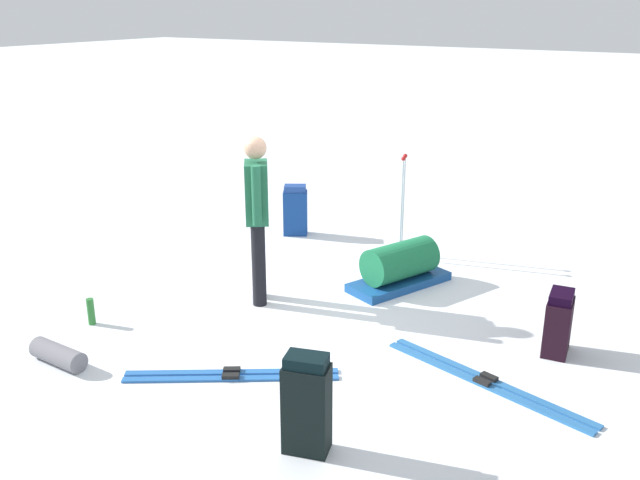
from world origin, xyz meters
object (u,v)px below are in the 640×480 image
at_px(skier_standing, 257,212).
at_px(ski_pair_near, 231,375).
at_px(ski_pair_far, 485,382).
at_px(backpack_large_dark, 307,405).
at_px(sleeping_mat_rolled, 58,355).
at_px(thermos_bottle, 91,312).
at_px(ski_poles_planted_near, 403,201).
at_px(backpack_bright, 558,323).
at_px(gear_sled, 400,266).
at_px(backpack_small_spare, 295,211).

height_order(skier_standing, ski_pair_near, skier_standing).
relative_size(ski_pair_far, backpack_large_dark, 2.58).
distance_m(skier_standing, sleeping_mat_rolled, 2.24).
xyz_separation_m(ski_pair_near, thermos_bottle, (0.08, 1.74, 0.12)).
bearing_deg(ski_poles_planted_near, backpack_bright, -124.23).
height_order(backpack_large_dark, ski_poles_planted_near, ski_poles_planted_near).
bearing_deg(skier_standing, thermos_bottle, 140.78).
relative_size(gear_sled, sleeping_mat_rolled, 2.25).
distance_m(backpack_large_dark, sleeping_mat_rolled, 2.44).
xyz_separation_m(ski_pair_far, thermos_bottle, (-0.91, 3.56, 0.12)).
xyz_separation_m(backpack_small_spare, ski_poles_planted_near, (-0.04, -1.54, 0.37)).
height_order(gear_sled, sleeping_mat_rolled, gear_sled).
height_order(backpack_small_spare, ski_poles_planted_near, ski_poles_planted_near).
relative_size(sleeping_mat_rolled, thermos_bottle, 2.12).
bearing_deg(thermos_bottle, ski_poles_planted_near, -28.42).
height_order(ski_pair_far, backpack_bright, backpack_bright).
bearing_deg(backpack_small_spare, thermos_bottle, 176.55).
bearing_deg(ski_pair_far, ski_poles_planted_near, 38.44).
xyz_separation_m(ski_pair_far, backpack_large_dark, (-1.48, 0.77, 0.34)).
bearing_deg(ski_poles_planted_near, skier_standing, 160.27).
relative_size(backpack_large_dark, backpack_bright, 1.26).
distance_m(skier_standing, ski_pair_near, 1.79).
bearing_deg(gear_sled, backpack_bright, -109.68).
bearing_deg(thermos_bottle, backpack_small_spare, -3.45).
distance_m(skier_standing, backpack_large_dark, 2.61).
bearing_deg(gear_sled, ski_pair_far, -135.20).
bearing_deg(sleeping_mat_rolled, thermos_bottle, 28.41).
bearing_deg(ski_pair_far, backpack_small_spare, 55.21).
distance_m(skier_standing, ski_poles_planted_near, 2.06).
height_order(ski_pair_far, ski_poles_planted_near, ski_poles_planted_near).
bearing_deg(backpack_large_dark, gear_sled, 13.03).
bearing_deg(ski_pair_near, backpack_bright, -50.29).
xyz_separation_m(backpack_bright, gear_sled, (0.65, 1.80, -0.06)).
distance_m(skier_standing, ski_pair_far, 2.71).
bearing_deg(ski_pair_far, thermos_bottle, 104.35).
bearing_deg(thermos_bottle, ski_pair_near, -92.59).
bearing_deg(ski_pair_near, ski_poles_planted_near, 0.13).
height_order(ski_pair_near, gear_sled, gear_sled).
bearing_deg(sleeping_mat_rolled, ski_poles_planted_near, -19.42).
height_order(backpack_bright, backpack_small_spare, backpack_small_spare).
relative_size(backpack_large_dark, backpack_small_spare, 1.09).
bearing_deg(backpack_large_dark, backpack_bright, -26.08).
height_order(gear_sled, thermos_bottle, gear_sled).
xyz_separation_m(ski_pair_near, sleeping_mat_rolled, (-0.60, 1.38, 0.08)).
height_order(ski_pair_far, sleeping_mat_rolled, sleeping_mat_rolled).
distance_m(backpack_large_dark, backpack_small_spare, 4.61).
bearing_deg(gear_sled, sleeping_mat_rolled, 150.24).
relative_size(ski_pair_far, backpack_bright, 3.25).
bearing_deg(ski_poles_planted_near, sleeping_mat_rolled, 160.58).
distance_m(ski_poles_planted_near, sleeping_mat_rolled, 4.16).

